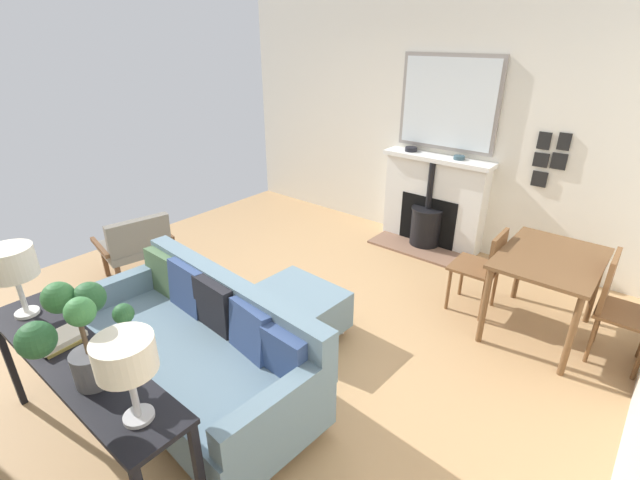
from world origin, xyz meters
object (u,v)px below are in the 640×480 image
object	(u,v)px
console_table	(79,371)
table_lamp_near_end	(11,264)
ottoman	(299,308)
book_stack	(60,340)
sofa	(199,348)
mantel_bowl_near	(411,149)
dining_table	(549,268)
dining_chair_near_fireplace	(484,264)
mantel_bowl_far	(459,157)
dining_chair_by_back_wall	(616,301)
armchair_accent	(136,244)
potted_plant	(75,329)
table_lamp_far_end	(126,358)
fireplace	(432,207)

from	to	relation	value
console_table	table_lamp_near_end	bearing A→B (deg)	-90.00
ottoman	book_stack	world-z (taller)	book_stack
sofa	mantel_bowl_near	bearing A→B (deg)	-175.87
ottoman	console_table	size ratio (longest dim) A/B	0.43
dining_table	book_stack	bearing A→B (deg)	-31.65
dining_table	dining_chair_near_fireplace	bearing A→B (deg)	-90.21
book_stack	console_table	bearing A→B (deg)	88.49
ottoman	book_stack	distance (m)	1.80
ottoman	dining_chair_near_fireplace	world-z (taller)	dining_chair_near_fireplace
book_stack	dining_table	xyz separation A→B (m)	(-3.01, 1.86, -0.15)
mantel_bowl_near	mantel_bowl_far	distance (m)	0.60
mantel_bowl_near	dining_chair_by_back_wall	xyz separation A→B (m)	(1.09, 2.42, -0.60)
mantel_bowl_near	sofa	world-z (taller)	mantel_bowl_near
sofa	ottoman	distance (m)	0.95
sofa	ottoman	size ratio (longest dim) A/B	2.70
armchair_accent	book_stack	size ratio (longest dim) A/B	3.00
sofa	console_table	xyz separation A→B (m)	(0.76, 0.00, 0.31)
potted_plant	dining_chair_by_back_wall	size ratio (longest dim) A/B	0.66
book_stack	dining_table	distance (m)	3.54
mantel_bowl_far	table_lamp_far_end	distance (m)	4.12
dining_chair_by_back_wall	potted_plant	bearing A→B (deg)	-32.23
potted_plant	dining_chair_near_fireplace	bearing A→B (deg)	163.47
fireplace	dining_chair_near_fireplace	distance (m)	1.49
mantel_bowl_near	mantel_bowl_far	size ratio (longest dim) A/B	1.17
ottoman	sofa	bearing A→B (deg)	-6.42
mantel_bowl_far	ottoman	distance (m)	2.57
book_stack	dining_chair_by_back_wall	world-z (taller)	dining_chair_by_back_wall
ottoman	dining_chair_near_fireplace	size ratio (longest dim) A/B	0.92
table_lamp_far_end	dining_chair_by_back_wall	distance (m)	3.43
mantel_bowl_near	potted_plant	distance (m)	4.17
ottoman	dining_chair_by_back_wall	distance (m)	2.47
mantel_bowl_far	book_stack	xyz separation A→B (m)	(4.10, -0.54, -0.33)
sofa	table_lamp_near_end	size ratio (longest dim) A/B	4.36
ottoman	dining_table	world-z (taller)	dining_table
mantel_bowl_near	dining_table	size ratio (longest dim) A/B	0.15
table_lamp_far_end	fireplace	bearing A→B (deg)	-172.41
mantel_bowl_far	dining_chair_by_back_wall	distance (m)	2.20
dining_chair_near_fireplace	sofa	bearing A→B (deg)	-27.23
ottoman	armchair_accent	world-z (taller)	armchair_accent
mantel_bowl_near	armchair_accent	distance (m)	3.26
dining_chair_near_fireplace	dining_chair_by_back_wall	size ratio (longest dim) A/B	0.92
dining_chair_near_fireplace	table_lamp_far_end	bearing A→B (deg)	-9.47
table_lamp_far_end	armchair_accent	bearing A→B (deg)	-118.44
dining_table	dining_chair_near_fireplace	xyz separation A→B (m)	(-0.00, -0.51, -0.14)
dining_table	sofa	bearing A→B (deg)	-36.59
table_lamp_far_end	dining_chair_by_back_wall	xyz separation A→B (m)	(-3.02, 1.52, -0.59)
table_lamp_near_end	potted_plant	distance (m)	0.91
fireplace	ottoman	world-z (taller)	fireplace
dining_chair_near_fireplace	mantel_bowl_near	bearing A→B (deg)	-127.77
table_lamp_far_end	sofa	bearing A→B (deg)	-139.18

